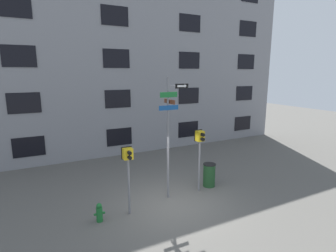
{
  "coord_description": "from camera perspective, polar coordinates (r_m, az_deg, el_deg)",
  "views": [
    {
      "loc": [
        -4.24,
        -7.99,
        4.88
      ],
      "look_at": [
        0.12,
        0.66,
        2.91
      ],
      "focal_mm": 28.0,
      "sensor_mm": 36.0,
      "label": 1
    }
  ],
  "objects": [
    {
      "name": "building_facade",
      "position": [
        15.78,
        -11.48,
        14.14
      ],
      "size": [
        24.0,
        0.63,
        11.35
      ],
      "color": "gray",
      "rests_on": "ground_plane"
    },
    {
      "name": "ground_plane",
      "position": [
        10.28,
        1.11,
        -16.87
      ],
      "size": [
        60.0,
        60.0,
        0.0
      ],
      "primitive_type": "plane",
      "color": "#595651"
    },
    {
      "name": "pedestrian_signal_right",
      "position": [
        10.75,
        6.96,
        -3.88
      ],
      "size": [
        0.36,
        0.4,
        2.61
      ],
      "color": "slate",
      "rests_on": "ground_plane"
    },
    {
      "name": "pedestrian_signal_left",
      "position": [
        9.06,
        -8.67,
        -7.85
      ],
      "size": [
        0.37,
        0.4,
        2.42
      ],
      "color": "slate",
      "rests_on": "ground_plane"
    },
    {
      "name": "street_sign_pole",
      "position": [
        9.93,
        0.34,
        -0.49
      ],
      "size": [
        1.25,
        0.84,
        4.74
      ],
      "color": "slate",
      "rests_on": "ground_plane"
    },
    {
      "name": "trash_bin",
      "position": [
        11.76,
        8.95,
        -10.47
      ],
      "size": [
        0.55,
        0.55,
        1.02
      ],
      "color": "#1E4723",
      "rests_on": "ground_plane"
    },
    {
      "name": "fire_hydrant",
      "position": [
        9.46,
        -14.72,
        -17.77
      ],
      "size": [
        0.37,
        0.21,
        0.65
      ],
      "color": "#196028",
      "rests_on": "ground_plane"
    }
  ]
}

